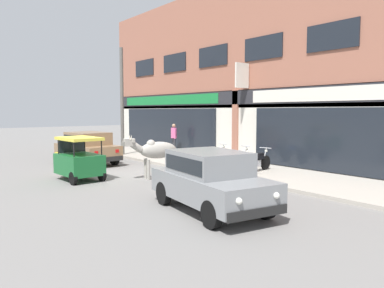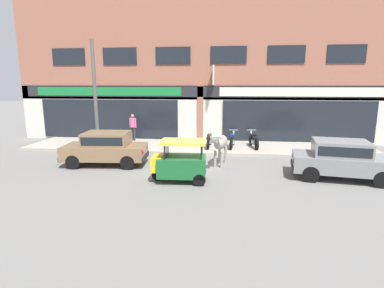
{
  "view_description": "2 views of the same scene",
  "coord_description": "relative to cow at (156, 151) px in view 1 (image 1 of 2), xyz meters",
  "views": [
    {
      "loc": [
        12.57,
        -6.95,
        2.43
      ],
      "look_at": [
        2.62,
        1.0,
        1.3
      ],
      "focal_mm": 35.0,
      "sensor_mm": 36.0,
      "label": 1
    },
    {
      "loc": [
        1.55,
        -12.39,
        3.52
      ],
      "look_at": [
        0.03,
        1.0,
        0.8
      ],
      "focal_mm": 28.0,
      "sensor_mm": 36.0,
      "label": 2
    }
  ],
  "objects": [
    {
      "name": "shop_building",
      "position": [
        -1.34,
        5.65,
        3.06
      ],
      "size": [
        23.0,
        1.4,
        8.58
      ],
      "color": "#9E604C",
      "rests_on": "ground"
    },
    {
      "name": "sidewalk",
      "position": [
        -1.34,
        3.62,
        -0.95
      ],
      "size": [
        19.0,
        3.56,
        0.12
      ],
      "primitive_type": "cube",
      "color": "#A8A093",
      "rests_on": "ground"
    },
    {
      "name": "motorcycle_0",
      "position": [
        -0.66,
        3.28,
        -0.5
      ],
      "size": [
        0.52,
        1.81,
        0.88
      ],
      "color": "black",
      "rests_on": "sidewalk"
    },
    {
      "name": "pedestrian",
      "position": [
        -5.37,
        4.68,
        0.1
      ],
      "size": [
        0.48,
        0.32,
        1.6
      ],
      "color": "#2D2D33",
      "rests_on": "sidewalk"
    },
    {
      "name": "ground_plane",
      "position": [
        -1.34,
        -0.36,
        -1.01
      ],
      "size": [
        90.0,
        90.0,
        0.0
      ],
      "primitive_type": "plane",
      "color": "slate"
    },
    {
      "name": "car_0",
      "position": [
        -4.97,
        -0.46,
        -0.19
      ],
      "size": [
        3.71,
        1.87,
        1.46
      ],
      "color": "black",
      "rests_on": "ground"
    },
    {
      "name": "car_1",
      "position": [
        4.53,
        -1.39,
        -0.19
      ],
      "size": [
        3.77,
        2.13,
        1.46
      ],
      "color": "black",
      "rests_on": "ground"
    },
    {
      "name": "motorcycle_2",
      "position": [
        1.74,
        3.44,
        -0.5
      ],
      "size": [
        0.55,
        1.8,
        0.88
      ],
      "color": "black",
      "rests_on": "sidewalk"
    },
    {
      "name": "utility_pole",
      "position": [
        -6.49,
        2.14,
        1.91
      ],
      "size": [
        0.18,
        0.18,
        5.58
      ],
      "primitive_type": "cylinder",
      "color": "#595651",
      "rests_on": "sidewalk"
    },
    {
      "name": "motorcycle_1",
      "position": [
        0.59,
        3.34,
        -0.5
      ],
      "size": [
        0.54,
        1.81,
        0.88
      ],
      "color": "black",
      "rests_on": "sidewalk"
    },
    {
      "name": "cow",
      "position": [
        0.0,
        0.0,
        0.0
      ],
      "size": [
        0.82,
        2.13,
        1.61
      ],
      "color": "#9E998E",
      "rests_on": "ground"
    },
    {
      "name": "auto_rickshaw",
      "position": [
        -1.41,
        -2.32,
        -0.35
      ],
      "size": [
        2.02,
        1.24,
        1.52
      ],
      "color": "black",
      "rests_on": "ground"
    }
  ]
}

